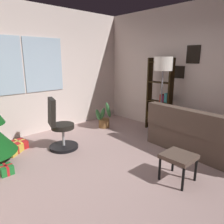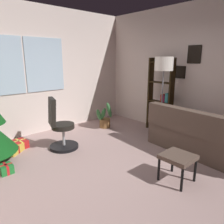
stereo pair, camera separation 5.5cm
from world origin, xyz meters
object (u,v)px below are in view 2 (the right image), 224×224
at_px(footstool, 178,159).
at_px(gift_box_gold, 14,149).
at_px(bookshelf, 160,100).
at_px(gift_box_red, 19,144).
at_px(gift_box_green, 6,169).
at_px(potted_plant, 105,119).
at_px(couch, 213,139).
at_px(office_chair, 60,129).
at_px(floor_lamp, 164,69).

distance_m(footstool, gift_box_gold, 2.96).
bearing_deg(bookshelf, gift_box_gold, 161.50).
height_order(gift_box_red, gift_box_green, gift_box_red).
xyz_separation_m(gift_box_red, gift_box_gold, (-0.16, -0.18, -0.01)).
relative_size(footstool, potted_plant, 0.67).
xyz_separation_m(gift_box_red, bookshelf, (2.97, -1.22, 0.69)).
relative_size(couch, gift_box_green, 10.33).
bearing_deg(gift_box_gold, gift_box_red, 48.28).
bearing_deg(gift_box_red, office_chair, -43.99).
height_order(footstool, bookshelf, bookshelf).
height_order(gift_box_green, office_chair, office_chair).
bearing_deg(gift_box_gold, gift_box_green, -116.67).
xyz_separation_m(footstool, bookshelf, (1.68, 1.52, 0.42)).
xyz_separation_m(footstool, gift_box_gold, (-1.45, 2.56, -0.28)).
bearing_deg(couch, office_chair, 132.33).
bearing_deg(gift_box_red, gift_box_gold, -131.72).
xyz_separation_m(footstool, potted_plant, (0.81, 2.58, -0.13)).
xyz_separation_m(gift_box_green, office_chair, (1.10, 0.26, 0.33)).
distance_m(office_chair, potted_plant, 1.57).
bearing_deg(office_chair, floor_lamp, -27.20).
height_order(bookshelf, potted_plant, bookshelf).
relative_size(bookshelf, floor_lamp, 0.99).
bearing_deg(couch, bookshelf, 74.07).
height_order(footstool, office_chair, office_chair).
height_order(couch, bookshelf, bookshelf).
height_order(gift_box_red, floor_lamp, floor_lamp).
relative_size(couch, bookshelf, 1.25).
distance_m(office_chair, bookshelf, 2.47).
xyz_separation_m(couch, office_chair, (-1.93, 2.12, 0.09)).
bearing_deg(couch, floor_lamp, 91.01).
distance_m(couch, bookshelf, 1.61).
xyz_separation_m(gift_box_red, office_chair, (0.61, -0.59, 0.32)).
bearing_deg(couch, gift_box_red, 133.17).
bearing_deg(footstool, gift_box_gold, 119.46).
bearing_deg(gift_box_gold, couch, -43.15).
height_order(gift_box_red, bookshelf, bookshelf).
distance_m(bookshelf, floor_lamp, 0.93).
bearing_deg(floor_lamp, gift_box_green, 166.52).
bearing_deg(office_chair, gift_box_green, -166.68).
bearing_deg(bookshelf, gift_box_red, 157.59).
height_order(bookshelf, floor_lamp, floor_lamp).
height_order(couch, gift_box_green, couch).
xyz_separation_m(gift_box_gold, office_chair, (0.77, -0.41, 0.33)).
height_order(couch, footstool, couch).
distance_m(couch, gift_box_red, 3.72).
distance_m(gift_box_red, potted_plant, 2.11).
relative_size(gift_box_gold, floor_lamp, 0.23).
xyz_separation_m(footstool, gift_box_red, (-1.29, 2.74, -0.27)).
distance_m(couch, floor_lamp, 1.66).
distance_m(gift_box_green, office_chair, 1.18).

